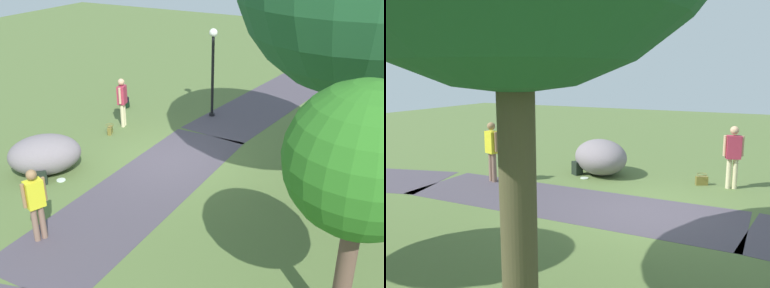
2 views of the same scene
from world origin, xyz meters
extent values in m
plane|color=#536A37|center=(0.00, 0.00, 0.00)|extent=(48.00, 48.00, 0.00)
cube|color=#48414C|center=(1.94, 0.18, 0.00)|extent=(8.01, 2.43, 0.01)
cylinder|color=#48432A|center=(0.17, 4.61, 1.79)|extent=(0.43, 0.43, 3.58)
ellipsoid|color=slate|center=(2.29, -2.69, 0.52)|extent=(2.41, 2.40, 1.05)
cylinder|color=beige|center=(-1.33, -2.77, 0.40)|extent=(0.13, 0.13, 0.80)
cylinder|color=beige|center=(-1.48, -2.82, 0.40)|extent=(0.13, 0.13, 0.80)
cube|color=#A62D44|center=(-1.41, -2.80, 1.11)|extent=(0.42, 0.34, 0.60)
cylinder|color=tan|center=(-1.20, -2.73, 1.14)|extent=(0.08, 0.08, 0.54)
cylinder|color=tan|center=(-1.62, -2.87, 1.14)|extent=(0.08, 0.08, 0.54)
sphere|color=tan|center=(-1.41, -2.80, 1.55)|extent=(0.22, 0.22, 0.22)
cylinder|color=#806250|center=(4.57, -0.53, 0.41)|extent=(0.13, 0.13, 0.81)
cylinder|color=#806250|center=(4.72, -0.59, 0.41)|extent=(0.13, 0.13, 0.81)
cube|color=yellow|center=(4.64, -0.56, 1.12)|extent=(0.42, 0.35, 0.61)
cylinder|color=olive|center=(4.44, -0.48, 1.15)|extent=(0.08, 0.08, 0.54)
cylinder|color=olive|center=(4.85, -0.64, 1.15)|extent=(0.08, 0.08, 0.54)
sphere|color=olive|center=(4.64, -0.56, 1.56)|extent=(0.22, 0.22, 0.22)
cube|color=brown|center=(-0.65, -2.79, 0.12)|extent=(0.34, 0.25, 0.24)
torus|color=brown|center=(-0.65, -2.79, 0.30)|extent=(0.37, 0.37, 0.02)
cube|color=black|center=(2.89, -2.30, 0.20)|extent=(0.34, 0.32, 0.40)
cube|color=black|center=(2.82, -2.41, 0.12)|extent=(0.20, 0.15, 0.18)
cylinder|color=white|center=(2.49, -2.00, 0.01)|extent=(0.24, 0.24, 0.02)
camera|label=1|loc=(10.39, 6.26, 6.05)|focal=43.83mm
camera|label=2|loc=(-2.48, 8.38, 3.03)|focal=38.53mm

